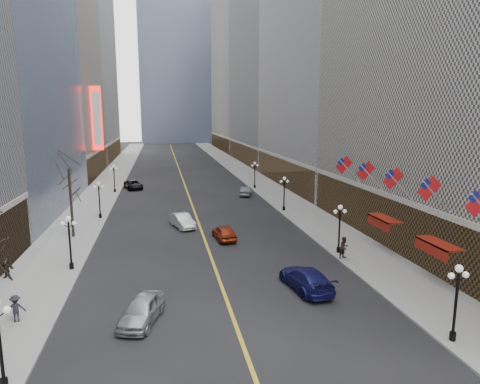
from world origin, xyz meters
name	(u,v)px	position (x,y,z in m)	size (l,w,h in m)	color
sidewalk_east	(262,184)	(14.00, 70.00, 0.07)	(6.00, 230.00, 0.15)	gray
sidewalk_west	(104,189)	(-14.00, 70.00, 0.07)	(6.00, 230.00, 0.15)	gray
lane_line	(183,179)	(0.00, 80.00, 0.01)	(0.25, 200.00, 0.02)	gold
bldg_east_c	(289,70)	(29.88, 106.00, 24.18)	(26.60, 40.60, 48.80)	gray
bldg_east_d	(254,62)	(29.90, 149.00, 31.17)	(26.60, 46.60, 62.80)	#AEA590
bldg_west_c	(23,49)	(-29.88, 87.00, 25.19)	(26.60, 30.60, 50.80)	#AEA590
bldg_west_d	(58,25)	(-29.92, 121.00, 36.17)	(26.60, 38.60, 72.80)	beige
streetlamp_east_0	(457,295)	(11.80, 14.00, 2.90)	(1.26, 0.44, 4.52)	black
streetlamp_east_1	(340,224)	(11.80, 30.00, 2.90)	(1.26, 0.44, 4.52)	black
streetlamp_east_2	(284,190)	(11.80, 48.00, 2.90)	(1.26, 0.44, 4.52)	black
streetlamp_east_3	(255,172)	(11.80, 66.00, 2.90)	(1.26, 0.44, 4.52)	black
streetlamp_west_1	(69,237)	(-11.80, 30.00, 2.90)	(1.26, 0.44, 4.52)	black
streetlamp_west_2	(99,196)	(-11.80, 48.00, 2.90)	(1.26, 0.44, 4.52)	black
streetlamp_west_3	(114,176)	(-11.80, 66.00, 2.90)	(1.26, 0.44, 4.52)	black
flag_2	(431,191)	(15.31, 22.00, 7.29)	(2.87, 0.12, 2.87)	#B2B2B7
flag_3	(395,180)	(15.31, 27.00, 7.29)	(2.87, 0.12, 2.87)	#B2B2B7
flag_4	(367,173)	(15.31, 32.00, 7.29)	(2.87, 0.12, 2.87)	#B2B2B7
flag_5	(345,166)	(15.31, 37.00, 7.29)	(2.87, 0.12, 2.87)	#B2B2B7
awning_b	(436,245)	(16.11, 22.00, 3.08)	(1.40, 4.00, 0.93)	maroon
awning_c	(383,220)	(16.11, 30.00, 3.08)	(1.40, 4.00, 0.93)	maroon
theatre_marquee	(97,118)	(-15.88, 80.00, 12.00)	(2.00, 0.55, 12.00)	red
tree_west_far	(69,179)	(-13.50, 40.00, 6.24)	(3.60, 3.60, 7.92)	#2D231C
car_nb_near	(142,310)	(-5.68, 19.75, 0.81)	(1.91, 4.75, 1.62)	#ABAFB3
car_nb_mid	(182,221)	(-2.00, 42.17, 0.79)	(1.67, 4.80, 1.58)	#BEBEC0
car_nb_far	(133,185)	(-9.00, 69.39, 0.75)	(2.49, 5.39, 1.50)	black
car_sb_near	(306,279)	(6.09, 22.74, 0.83)	(2.34, 5.75, 1.67)	navy
car_sb_mid	(224,232)	(2.00, 36.53, 0.77)	(1.82, 4.52, 1.54)	maroon
car_sb_far	(246,191)	(9.00, 59.89, 0.72)	(1.52, 4.36, 1.44)	#494D51
ped_east_walk	(344,248)	(11.60, 28.34, 1.14)	(0.96, 0.53, 1.98)	black
ped_west_walk	(16,308)	(-13.34, 20.97, 1.01)	(1.12, 0.46, 1.73)	black
ped_west_far	(6,268)	(-16.40, 28.82, 0.97)	(1.51, 0.44, 1.63)	#2D2419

